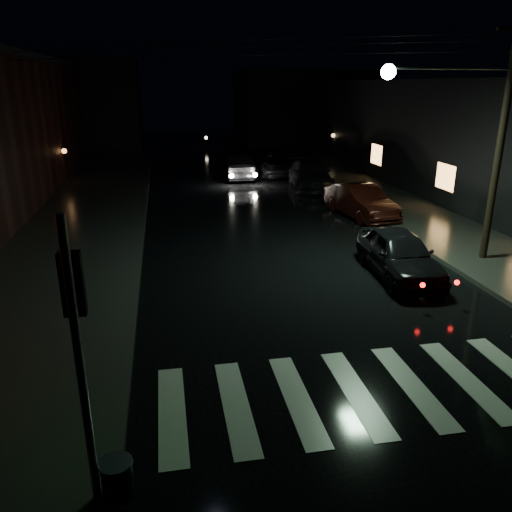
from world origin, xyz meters
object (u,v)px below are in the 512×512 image
oncoming_car (236,166)px  parked_car_b (361,202)px  parked_car_a (399,254)px  parked_car_c (310,174)px  parked_car_d (271,162)px

oncoming_car → parked_car_b: bearing=110.1°
parked_car_a → parked_car_b: 7.31m
parked_car_a → oncoming_car: bearing=101.8°
parked_car_a → oncoming_car: (-2.53, 17.94, 0.04)m
parked_car_a → parked_car_c: size_ratio=0.82×
parked_car_a → parked_car_c: parked_car_c is taller
parked_car_c → oncoming_car: oncoming_car is taller
parked_car_d → parked_car_b: bearing=-87.9°
parked_car_d → parked_car_a: bearing=-95.5°
parked_car_c → parked_car_a: bearing=-88.3°
parked_car_a → parked_car_d: bearing=93.9°
parked_car_d → oncoming_car: (-2.49, -1.08, -0.04)m
parked_car_a → parked_car_d: size_ratio=0.74×
parked_car_a → parked_car_b: (1.57, 7.13, -0.00)m
parked_car_b → parked_car_a: bearing=-110.4°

